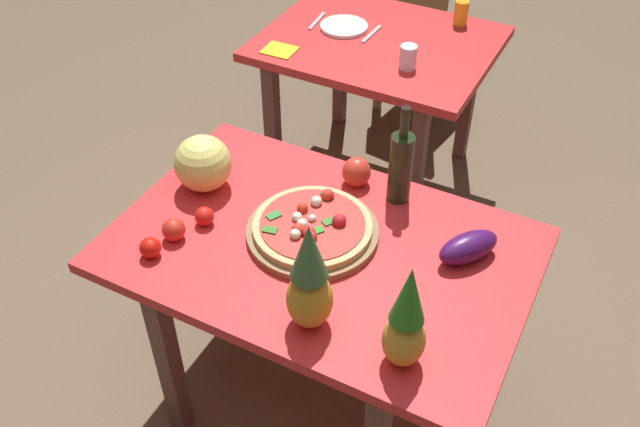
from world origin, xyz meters
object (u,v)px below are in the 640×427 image
pineapple_left (309,282)px  melon (203,163)px  wine_bottle (401,166)px  tomato_beside_pepper (174,230)px  pineapple_right (406,322)px  pizza_board (313,232)px  drinking_glass_juice (461,13)px  tomato_by_bottle (150,248)px  knife_utensil (372,34)px  dining_chair (417,34)px  tomato_at_corner (204,216)px  bell_pepper (356,172)px  fork_utensil (317,21)px  drinking_glass_water (408,57)px  pizza (312,225)px  dinner_plate (344,27)px  eggplant (468,247)px  display_table (321,267)px  background_table (377,61)px  napkin_folded (279,50)px

pineapple_left → melon: pineapple_left is taller
wine_bottle → tomato_beside_pepper: size_ratio=4.84×
pineapple_right → pizza_board: bearing=143.9°
wine_bottle → drinking_glass_juice: size_ratio=3.14×
pineapple_left → tomato_by_bottle: (-0.54, 0.01, -0.13)m
knife_utensil → pineapple_right: bearing=-61.1°
dining_chair → pineapple_left: (0.53, -2.21, 0.43)m
pizza_board → tomato_at_corner: tomato_at_corner is taller
dining_chair → bell_pepper: (0.39, -1.61, 0.32)m
wine_bottle → tomato_at_corner: size_ratio=5.65×
tomato_beside_pepper → fork_utensil: bearing=101.1°
pizza_board → pineapple_right: size_ratio=1.21×
drinking_glass_juice → drinking_glass_water: drinking_glass_juice is taller
tomato_beside_pepper → bell_pepper: bearing=52.9°
pizza → pineapple_left: size_ratio=1.04×
dinner_plate → knife_utensil: size_ratio=1.22×
melon → drinking_glass_juice: 1.57m
eggplant → drinking_glass_juice: bearing=109.7°
tomato_beside_pepper → dinner_plate: bearing=95.8°
dinner_plate → fork_utensil: 0.14m
tomato_at_corner → dinner_plate: tomato_at_corner is taller
melon → fork_utensil: size_ratio=1.05×
fork_utensil → tomato_by_bottle: bearing=-85.8°
tomato_by_bottle → tomato_at_corner: 0.20m
pizza_board → fork_utensil: 1.45m
tomato_beside_pepper → drinking_glass_water: (0.24, 1.30, 0.01)m
display_table → drinking_glass_water: (-0.17, 1.12, 0.14)m
display_table → pizza_board: size_ratio=3.09×
tomato_beside_pepper → dinner_plate: (-0.15, 1.50, -0.03)m
tomato_beside_pepper → tomato_at_corner: 0.11m
tomato_by_bottle → drinking_glass_juice: size_ratio=0.59×
tomato_by_bottle → tomato_at_corner: (0.06, 0.19, -0.00)m
background_table → melon: (-0.09, -1.22, 0.20)m
display_table → dining_chair: bearing=102.3°
pineapple_left → tomato_beside_pepper: 0.55m
tomato_by_bottle → fork_utensil: 1.62m
eggplant → fork_utensil: size_ratio=1.11×
pizza_board → knife_utensil: bearing=106.5°
melon → tomato_by_bottle: melon is taller
wine_bottle → tomato_beside_pepper: (-0.53, -0.50, -0.10)m
background_table → dinner_plate: dinner_plate is taller
display_table → napkin_folded: napkin_folded is taller
tomato_by_bottle → napkin_folded: 1.30m
pizza_board → tomato_by_bottle: size_ratio=6.29×
tomato_by_bottle → eggplant: bearing=26.9°
display_table → tomato_beside_pepper: tomato_beside_pepper is taller
tomato_at_corner → drinking_glass_water: bearing=80.7°
background_table → drinking_glass_juice: bearing=48.9°
pineapple_right → dinner_plate: 1.87m
display_table → wine_bottle: 0.41m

